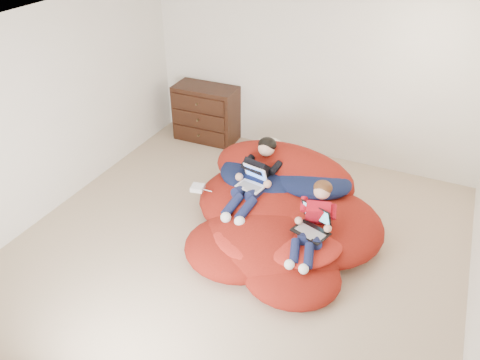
% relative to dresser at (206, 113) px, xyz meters
% --- Properties ---
extents(room_shell, '(5.10, 5.10, 2.77)m').
position_rel_dresser_xyz_m(room_shell, '(1.63, -2.23, -0.23)').
color(room_shell, tan).
rests_on(room_shell, ground).
extents(dresser, '(1.02, 0.57, 0.90)m').
position_rel_dresser_xyz_m(dresser, '(0.00, 0.00, 0.00)').
color(dresser, black).
rests_on(dresser, ground).
extents(beanbag_pile, '(2.38, 2.33, 0.91)m').
position_rel_dresser_xyz_m(beanbag_pile, '(1.96, -1.74, -0.19)').
color(beanbag_pile, maroon).
rests_on(beanbag_pile, ground).
extents(cream_pillow, '(0.46, 0.29, 0.29)m').
position_rel_dresser_xyz_m(cream_pillow, '(1.48, -0.93, 0.17)').
color(cream_pillow, '#EFE7CF').
rests_on(cream_pillow, beanbag_pile).
extents(older_boy, '(0.39, 1.17, 0.62)m').
position_rel_dresser_xyz_m(older_boy, '(1.59, -1.64, 0.19)').
color(older_boy, black).
rests_on(older_boy, beanbag_pile).
extents(younger_boy, '(0.34, 0.91, 0.63)m').
position_rel_dresser_xyz_m(younger_boy, '(2.48, -2.14, 0.15)').
color(younger_boy, red).
rests_on(younger_boy, beanbag_pile).
extents(laptop_white, '(0.35, 0.35, 0.22)m').
position_rel_dresser_xyz_m(laptop_white, '(1.59, -1.75, 0.17)').
color(laptop_white, white).
rests_on(laptop_white, older_boy).
extents(laptop_black, '(0.43, 0.45, 0.26)m').
position_rel_dresser_xyz_m(laptop_black, '(2.48, -2.17, 0.11)').
color(laptop_black, black).
rests_on(laptop_black, younger_boy).
extents(power_adapter, '(0.18, 0.18, 0.06)m').
position_rel_dresser_xyz_m(power_adapter, '(0.92, -1.91, -0.03)').
color(power_adapter, white).
rests_on(power_adapter, beanbag_pile).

